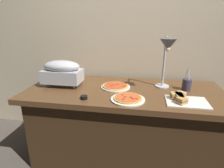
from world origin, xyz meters
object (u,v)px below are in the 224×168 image
pizza_plate_front (116,86)px  pizza_plate_center (128,99)px  heat_lamp (167,50)px  sandwich_platter (182,99)px  chafing_dish (62,72)px  utensil_holder (187,84)px  sauce_cup_near (84,97)px

pizza_plate_front → pizza_plate_center: same height
heat_lamp → sandwich_platter: bearing=-57.5°
chafing_dish → pizza_plate_front: chafing_dish is taller
sandwich_platter → utensil_holder: bearing=73.3°
pizza_plate_front → pizza_plate_center: size_ratio=1.00×
heat_lamp → pizza_plate_center: 0.55m
heat_lamp → pizza_plate_front: 0.60m
chafing_dish → pizza_plate_front: size_ratio=1.33×
pizza_plate_center → sandwich_platter: size_ratio=0.87×
pizza_plate_front → chafing_dish: bearing=-176.4°
pizza_plate_front → pizza_plate_center: bearing=-63.0°
utensil_holder → sauce_cup_near: bearing=-157.2°
pizza_plate_front → sauce_cup_near: same height
pizza_plate_front → utensil_holder: (0.68, 0.04, 0.04)m
pizza_plate_front → pizza_plate_center: 0.33m
heat_lamp → sandwich_platter: (0.13, -0.21, -0.37)m
pizza_plate_front → sauce_cup_near: size_ratio=4.80×
sandwich_platter → utensil_holder: utensil_holder is taller
heat_lamp → sandwich_platter: 0.44m
pizza_plate_center → sauce_cup_near: size_ratio=4.78×
pizza_plate_center → sauce_cup_near: 0.37m
chafing_dish → heat_lamp: size_ratio=0.77×
pizza_plate_center → sauce_cup_near: bearing=-173.3°
chafing_dish → sauce_cup_near: bearing=-43.4°
sandwich_platter → heat_lamp: bearing=122.5°
heat_lamp → pizza_plate_front: heat_lamp is taller
utensil_holder → pizza_plate_front: bearing=-176.6°
pizza_plate_front → utensil_holder: bearing=3.4°
chafing_dish → utensil_holder: 1.23m
chafing_dish → pizza_plate_front: (0.54, 0.03, -0.14)m
pizza_plate_front → heat_lamp: bearing=-4.8°
pizza_plate_front → sandwich_platter: sandwich_platter is taller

